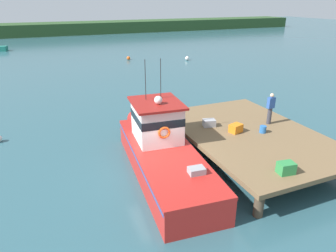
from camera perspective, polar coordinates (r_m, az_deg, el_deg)
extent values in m
plane|color=#2D5660|center=(13.93, -1.69, -8.69)|extent=(200.00, 200.00, 0.00)
cylinder|color=#4C3D2D|center=(11.68, 16.48, -13.68)|extent=(0.36, 0.36, 1.00)
cylinder|color=#4C3D2D|center=(17.85, 0.07, 0.42)|extent=(0.36, 0.36, 1.00)
cylinder|color=#4C3D2D|center=(20.32, 13.70, 2.56)|extent=(0.36, 0.36, 1.00)
cube|color=brown|center=(15.60, 14.91, -1.37)|extent=(6.00, 9.00, 0.20)
cube|color=red|center=(13.55, -0.60, -6.95)|extent=(3.20, 8.19, 1.10)
cone|color=red|center=(17.84, -5.28, 0.47)|extent=(1.26, 1.89, 1.10)
cube|color=#234C9E|center=(13.33, -0.61, -5.27)|extent=(3.21, 8.03, 0.12)
cube|color=red|center=(13.26, -0.61, -4.66)|extent=(3.24, 8.19, 0.12)
cube|color=silver|center=(13.96, -2.09, 0.56)|extent=(2.09, 2.36, 1.80)
cube|color=black|center=(13.85, -2.11, 1.77)|extent=(2.11, 2.38, 0.36)
cube|color=maroon|center=(13.63, -2.14, 4.27)|extent=(2.35, 2.68, 0.10)
sphere|color=white|center=(13.29, -1.80, 4.82)|extent=(0.36, 0.36, 0.36)
cylinder|color=black|center=(13.75, -4.20, 8.50)|extent=(0.03, 0.03, 1.80)
cylinder|color=black|center=(13.93, -1.37, 8.74)|extent=(0.03, 0.03, 1.80)
cube|color=#939399|center=(11.57, 5.30, -8.47)|extent=(0.64, 0.49, 0.36)
torus|color=orange|center=(10.86, 1.80, -11.39)|extent=(0.61, 0.61, 0.12)
torus|color=#EA5119|center=(12.95, -0.71, -1.23)|extent=(0.55, 0.15, 0.54)
cube|color=orange|center=(15.28, 12.44, -0.40)|extent=(0.70, 0.59, 0.40)
cube|color=#9E9EA3|center=(15.76, 7.62, 0.58)|extent=(0.69, 0.57, 0.36)
cube|color=#2D8442|center=(12.29, 21.01, -7.26)|extent=(0.66, 0.52, 0.45)
cylinder|color=#2866B2|center=(15.58, 17.15, -0.58)|extent=(0.32, 0.32, 0.34)
cylinder|color=#383842|center=(16.70, 18.24, 1.80)|extent=(0.22, 0.22, 0.86)
cube|color=#2D56A8|center=(16.48, 18.54, 4.11)|extent=(0.36, 0.22, 0.56)
sphere|color=beige|center=(16.36, 18.70, 5.40)|extent=(0.20, 0.20, 0.20)
sphere|color=#EA5B19|center=(40.31, -7.32, 12.36)|extent=(0.45, 0.45, 0.45)
sphere|color=silver|center=(39.80, 3.56, 12.41)|extent=(0.51, 0.51, 0.51)
cube|color=#284723|center=(73.50, -20.41, 16.50)|extent=(120.00, 8.00, 2.40)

